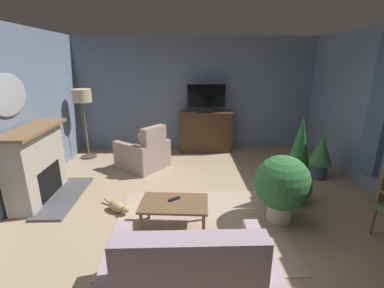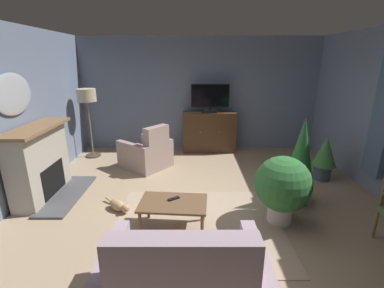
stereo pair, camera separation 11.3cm
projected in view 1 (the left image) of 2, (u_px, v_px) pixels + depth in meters
ground_plane at (204, 212)px, 4.26m from camera, size 6.63×7.05×0.04m
wall_back at (195, 94)px, 6.95m from camera, size 6.63×0.10×2.84m
curtain_panel_far at (380, 105)px, 4.46m from camera, size 0.10×0.44×2.38m
rug_central at (198, 225)px, 3.87m from camera, size 2.40×2.02×0.01m
fireplace at (38, 166)px, 4.46m from camera, size 0.86×1.48×1.25m
wall_mirror_oval at (8, 95)px, 4.10m from camera, size 0.06×0.96×0.66m
tv_cabinet at (206, 133)px, 6.90m from camera, size 1.33×0.46×1.02m
television at (206, 98)px, 6.58m from camera, size 0.93×0.20×0.70m
coffee_table at (174, 206)px, 3.68m from camera, size 0.96×0.63×0.42m
tv_remote at (174, 199)px, 3.73m from camera, size 0.17×0.14×0.02m
sofa_floral at (189, 281)px, 2.48m from camera, size 1.50×0.93×1.02m
armchair_facing_sofa at (144, 154)px, 5.87m from camera, size 1.24×1.23×0.97m
potted_plant_leafy_by_curtain at (282, 184)px, 3.84m from camera, size 0.80×0.80×1.00m
potted_plant_on_hearth_side at (299, 157)px, 4.32m from camera, size 0.50×0.50×1.45m
potted_plant_tall_palm_by_window at (321, 154)px, 5.29m from camera, size 0.45×0.45×0.89m
cat at (118, 207)px, 4.20m from camera, size 0.50×0.48×0.18m
floor_lamp at (83, 102)px, 6.17m from camera, size 0.42×0.42×1.64m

